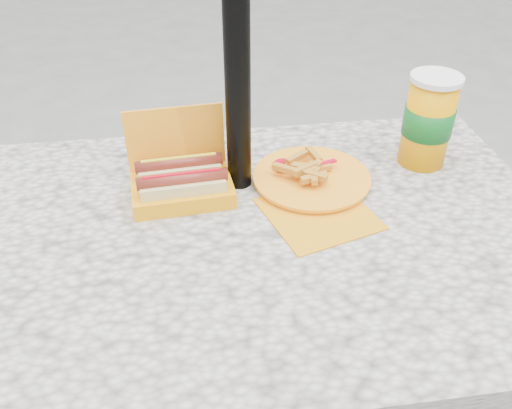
{
  "coord_description": "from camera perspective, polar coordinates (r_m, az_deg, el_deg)",
  "views": [
    {
      "loc": [
        -0.1,
        -0.79,
        1.39
      ],
      "look_at": [
        0.01,
        0.01,
        0.8
      ],
      "focal_mm": 38.0,
      "sensor_mm": 36.0,
      "label": 1
    }
  ],
  "objects": [
    {
      "name": "umbrella_pole",
      "position": [
        1.0,
        -2.1,
        19.22
      ],
      "size": [
        0.05,
        0.05,
        2.2
      ],
      "primitive_type": "cylinder",
      "color": "black",
      "rests_on": "ground"
    },
    {
      "name": "fries_plate",
      "position": [
        1.14,
        5.8,
        2.64
      ],
      "size": [
        0.26,
        0.36,
        0.05
      ],
      "rotation": [
        0.0,
        0.0,
        0.19
      ],
      "color": "orange",
      "rests_on": "picnic_table"
    },
    {
      "name": "picnic_table",
      "position": [
        1.09,
        -0.62,
        -7.06
      ],
      "size": [
        1.2,
        0.8,
        0.75
      ],
      "color": "beige",
      "rests_on": "ground"
    },
    {
      "name": "soda_cup",
      "position": [
        1.23,
        17.68,
        8.43
      ],
      "size": [
        0.11,
        0.11,
        0.2
      ],
      "rotation": [
        0.0,
        0.0,
        -0.19
      ],
      "color": "#FF9D00",
      "rests_on": "picnic_table"
    },
    {
      "name": "hotdog_box",
      "position": [
        1.1,
        -7.86,
        2.51
      ],
      "size": [
        0.21,
        0.16,
        0.17
      ],
      "rotation": [
        0.0,
        0.0,
        0.08
      ],
      "color": "orange",
      "rests_on": "picnic_table"
    }
  ]
}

